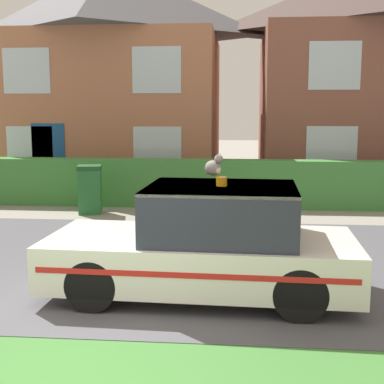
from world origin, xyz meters
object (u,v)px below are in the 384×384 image
(cat, at_px, (214,167))
(police_car, at_px, (207,244))
(house_left, at_px, (113,74))
(wheelie_bin, at_px, (90,189))

(cat, bearing_deg, police_car, -90.47)
(police_car, height_order, house_left, house_left)
(wheelie_bin, bearing_deg, police_car, -71.00)
(police_car, distance_m, cat, 1.04)
(house_left, bearing_deg, wheelie_bin, -82.88)
(police_car, distance_m, wheelie_bin, 6.40)
(cat, relative_size, wheelie_bin, 0.28)
(police_car, distance_m, house_left, 12.09)
(police_car, relative_size, wheelie_bin, 3.55)
(police_car, xyz_separation_m, cat, (0.08, 0.11, 1.04))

